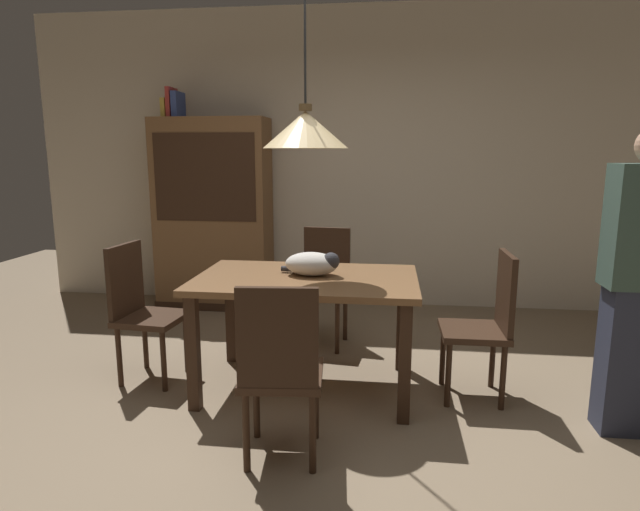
# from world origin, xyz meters

# --- Properties ---
(ground) EXTENTS (10.00, 10.00, 0.00)m
(ground) POSITION_xyz_m (0.00, 0.00, 0.00)
(ground) COLOR #847056
(back_wall) EXTENTS (6.40, 0.10, 2.90)m
(back_wall) POSITION_xyz_m (0.00, 2.65, 1.45)
(back_wall) COLOR beige
(back_wall) RESTS_ON ground
(dining_table) EXTENTS (1.40, 0.90, 0.75)m
(dining_table) POSITION_xyz_m (-0.10, 0.53, 0.65)
(dining_table) COLOR brown
(dining_table) RESTS_ON ground
(chair_left_side) EXTENTS (0.44, 0.44, 0.93)m
(chair_left_side) POSITION_xyz_m (-1.23, 0.53, 0.51)
(chair_left_side) COLOR #382316
(chair_left_side) RESTS_ON ground
(chair_right_side) EXTENTS (0.40, 0.40, 0.93)m
(chair_right_side) POSITION_xyz_m (1.02, 0.53, 0.51)
(chair_right_side) COLOR #382316
(chair_right_side) RESTS_ON ground
(chair_near_front) EXTENTS (0.43, 0.43, 0.93)m
(chair_near_front) POSITION_xyz_m (-0.10, -0.35, 0.51)
(chair_near_front) COLOR #382316
(chair_near_front) RESTS_ON ground
(chair_far_back) EXTENTS (0.44, 0.44, 0.93)m
(chair_far_back) POSITION_xyz_m (-0.10, 1.41, 0.51)
(chair_far_back) COLOR #382316
(chair_far_back) RESTS_ON ground
(cat_sleeping) EXTENTS (0.39, 0.24, 0.16)m
(cat_sleeping) POSITION_xyz_m (-0.07, 0.57, 0.83)
(cat_sleeping) COLOR silver
(cat_sleeping) RESTS_ON dining_table
(pendant_lamp) EXTENTS (0.52, 0.52, 1.30)m
(pendant_lamp) POSITION_xyz_m (-0.10, 0.53, 1.66)
(pendant_lamp) COLOR beige
(hutch_bookcase) EXTENTS (1.12, 0.45, 1.85)m
(hutch_bookcase) POSITION_xyz_m (-1.30, 2.32, 0.89)
(hutch_bookcase) COLOR brown
(hutch_bookcase) RESTS_ON ground
(book_yellow_short) EXTENTS (0.04, 0.20, 0.18)m
(book_yellow_short) POSITION_xyz_m (-1.73, 2.32, 1.94)
(book_yellow_short) COLOR gold
(book_yellow_short) RESTS_ON hutch_bookcase
(book_red_tall) EXTENTS (0.04, 0.22, 0.28)m
(book_red_tall) POSITION_xyz_m (-1.67, 2.32, 1.99)
(book_red_tall) COLOR #B73833
(book_red_tall) RESTS_ON hutch_bookcase
(book_blue_wide) EXTENTS (0.06, 0.24, 0.24)m
(book_blue_wide) POSITION_xyz_m (-1.61, 2.32, 1.97)
(book_blue_wide) COLOR #384C93
(book_blue_wide) RESTS_ON hutch_bookcase
(person_standing) EXTENTS (0.36, 0.22, 1.65)m
(person_standing) POSITION_xyz_m (1.73, 0.20, 0.83)
(person_standing) COLOR #2D3347
(person_standing) RESTS_ON ground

